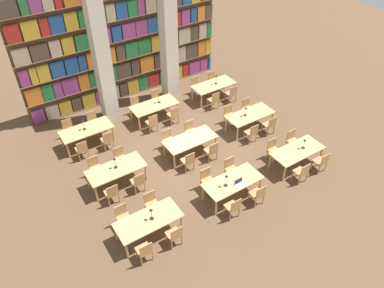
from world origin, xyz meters
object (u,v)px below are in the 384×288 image
Objects in this scene: desk_lamp_3 at (115,161)px; chair_24 at (82,149)px; chair_5 at (207,179)px; chair_31 at (157,98)px; reading_table_6 at (86,131)px; desk_lamp_7 at (216,78)px; desk_lamp_4 at (246,110)px; chair_14 at (138,181)px; chair_17 at (168,139)px; chair_16 at (188,160)px; chair_30 at (173,114)px; reading_table_5 at (250,116)px; chair_21 at (229,114)px; chair_9 at (273,149)px; chair_15 at (120,157)px; pillar_left at (101,54)px; desk_lamp_5 at (83,123)px; chair_1 at (123,216)px; chair_13 at (95,167)px; chair_29 at (136,105)px; chair_32 at (214,100)px; chair_11 at (292,140)px; chair_34 at (232,93)px; reading_table_4 at (190,141)px; chair_33 at (196,85)px; chair_35 at (213,80)px; chair_10 at (322,161)px; reading_table_0 at (148,221)px; chair_25 at (69,129)px; desk_lamp_2 at (305,142)px; laptop at (240,184)px; reading_table_2 at (297,152)px; reading_table_3 at (116,170)px; chair_2 at (175,235)px; reading_table_1 at (232,183)px; chair_4 at (233,207)px; chair_20 at (252,132)px; chair_8 at (302,172)px; chair_7 at (231,168)px; chair_22 at (270,125)px; chair_26 at (107,140)px; pillar_center at (168,36)px; chair_19 at (190,130)px; chair_23 at (247,107)px; desk_lamp_6 at (159,96)px; chair_0 at (145,251)px; reading_table_8 at (214,86)px; chair_27 at (93,121)px; chair_28 at (152,122)px; chair_6 at (258,194)px.

chair_24 is (-0.59, 1.92, -0.56)m from desk_lamp_3.
chair_5 is 5.56m from chair_31.
desk_lamp_7 is (6.34, 0.06, 0.39)m from reading_table_6.
chair_14 is at bearing -171.65° from desk_lamp_4.
chair_16 is at bearing 90.00° from chair_17.
desk_lamp_3 is at bearing -150.50° from chair_30.
chair_21 is (-0.50, 0.74, -0.19)m from reading_table_5.
desk_lamp_3 reaches higher than chair_9.
chair_15 is 2.11× the size of desk_lamp_4.
desk_lamp_5 is at bearing -141.04° from pillar_left.
chair_13 is at bearing -92.47° from chair_1.
chair_32 is at bearing 154.69° from chair_29.
chair_34 is (0.08, 4.01, 0.00)m from chair_11.
reading_table_4 is at bearing -1.59° from desk_lamp_3.
chair_35 is at bearing -180.00° from chair_33.
chair_16 is 1.96× the size of desk_lamp_5.
chair_10 and chair_21 have the same top height.
chair_9 is at bearing 6.30° from reading_table_0.
chair_14 reaches higher than reading_table_0.
desk_lamp_4 reaches higher than chair_25.
desk_lamp_2 is 0.94× the size of desk_lamp_3.
reading_table_2 is (2.90, 0.23, -0.11)m from laptop.
reading_table_4 is (-3.24, 2.72, -0.36)m from desk_lamp_2.
reading_table_3 is 2.60m from chair_17.
chair_2 reaches higher than reading_table_1.
chair_4 reaches higher than reading_table_1.
chair_14 is 1.00× the size of chair_20.
chair_8 is at bearing 145.25° from chair_13.
chair_7 is (1.04, 0.00, 0.00)m from chair_5.
chair_22 is 1.00× the size of chair_26.
pillar_center reaches higher than chair_4.
chair_23 is (2.95, 0.03, 0.00)m from chair_19.
desk_lamp_6 is (3.28, 2.82, 0.38)m from reading_table_3.
chair_17 is at bearing 99.18° from reading_table_1.
reading_table_2 is 5.52m from desk_lamp_7.
chair_30 is at bearing 117.73° from reading_table_2.
desk_lamp_2 is at bearing -39.98° from reading_table_4.
desk_lamp_4 reaches higher than chair_7.
chair_0 is 5.43m from chair_26.
chair_17 is (-3.07, 2.69, 0.00)m from chair_9.
chair_4 and chair_35 have the same top height.
chair_0 is at bearing -139.38° from chair_32.
desk_lamp_7 is at bearing 92.68° from chair_10.
chair_24 is 0.43× the size of reading_table_8.
chair_15 is 2.71m from chair_27.
chair_35 is at bearing -111.73° from chair_21.
chair_4 is (2.14, -0.08, 0.00)m from chair_2.
chair_28 is (2.50, 2.03, -0.19)m from reading_table_3.
chair_28 is at bearing -17.86° from chair_23.
chair_6 is (4.19, -0.08, 0.00)m from chair_0.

